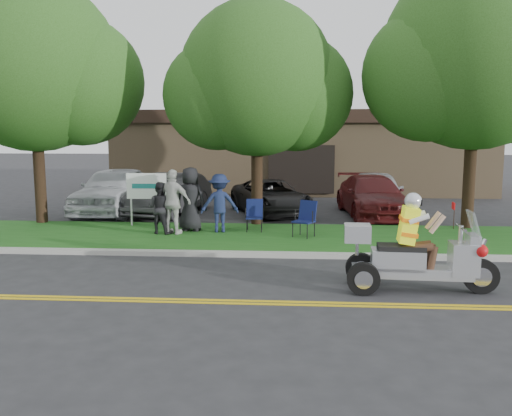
# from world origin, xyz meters

# --- Properties ---
(ground) EXTENTS (120.00, 120.00, 0.00)m
(ground) POSITION_xyz_m (0.00, 0.00, 0.00)
(ground) COLOR #28282B
(ground) RESTS_ON ground
(centerline_near) EXTENTS (60.00, 0.10, 0.01)m
(centerline_near) POSITION_xyz_m (0.00, -0.58, 0.01)
(centerline_near) COLOR gold
(centerline_near) RESTS_ON ground
(centerline_far) EXTENTS (60.00, 0.10, 0.01)m
(centerline_far) POSITION_xyz_m (0.00, -0.42, 0.01)
(centerline_far) COLOR gold
(centerline_far) RESTS_ON ground
(curb) EXTENTS (60.00, 0.25, 0.12)m
(curb) POSITION_xyz_m (0.00, 3.05, 0.06)
(curb) COLOR #A8A89E
(curb) RESTS_ON ground
(grass_verge) EXTENTS (60.00, 4.00, 0.10)m
(grass_verge) POSITION_xyz_m (0.00, 5.20, 0.06)
(grass_verge) COLOR #1A5416
(grass_verge) RESTS_ON ground
(commercial_building) EXTENTS (18.00, 8.20, 4.00)m
(commercial_building) POSITION_xyz_m (2.00, 18.98, 2.01)
(commercial_building) COLOR #9E7F5B
(commercial_building) RESTS_ON ground
(tree_left) EXTENTS (6.62, 5.40, 7.78)m
(tree_left) POSITION_xyz_m (-6.44, 7.03, 4.85)
(tree_left) COLOR #332114
(tree_left) RESTS_ON ground
(tree_mid) EXTENTS (5.88, 4.80, 7.05)m
(tree_mid) POSITION_xyz_m (0.55, 7.23, 4.43)
(tree_mid) COLOR #332114
(tree_mid) RESTS_ON ground
(tree_right) EXTENTS (6.86, 5.60, 8.07)m
(tree_right) POSITION_xyz_m (7.06, 7.03, 5.03)
(tree_right) COLOR #332114
(tree_right) RESTS_ON ground
(business_sign) EXTENTS (1.25, 0.06, 1.75)m
(business_sign) POSITION_xyz_m (-2.90, 6.60, 1.26)
(business_sign) COLOR silver
(business_sign) RESTS_ON ground
(trike_scooter) EXTENTS (2.92, 1.00, 1.91)m
(trike_scooter) POSITION_xyz_m (3.96, 0.45, 0.67)
(trike_scooter) COLOR black
(trike_scooter) RESTS_ON ground
(lawn_chair_a) EXTENTS (0.73, 0.74, 1.00)m
(lawn_chair_a) POSITION_xyz_m (2.01, 5.21, 0.67)
(lawn_chair_a) COLOR black
(lawn_chair_a) RESTS_ON grass_verge
(lawn_chair_b) EXTENTS (0.51, 0.53, 0.93)m
(lawn_chair_b) POSITION_xyz_m (0.51, 5.99, 0.63)
(lawn_chair_b) COLOR black
(lawn_chair_b) RESTS_ON grass_verge
(spectator_adult_mid) EXTENTS (0.84, 0.72, 1.50)m
(spectator_adult_mid) POSITION_xyz_m (-2.17, 5.32, 0.85)
(spectator_adult_mid) COLOR black
(spectator_adult_mid) RESTS_ON grass_verge
(spectator_adult_right) EXTENTS (1.18, 0.74, 1.87)m
(spectator_adult_right) POSITION_xyz_m (-1.77, 5.28, 1.04)
(spectator_adult_right) COLOR beige
(spectator_adult_right) RESTS_ON grass_verge
(spectator_chair_a) EXTENTS (1.19, 0.79, 1.71)m
(spectator_chair_a) POSITION_xyz_m (-0.49, 5.71, 0.96)
(spectator_chair_a) COLOR #192347
(spectator_chair_a) RESTS_ON grass_verge
(spectator_chair_b) EXTENTS (1.03, 0.79, 1.89)m
(spectator_chair_b) POSITION_xyz_m (-1.37, 5.84, 1.05)
(spectator_chair_b) COLOR black
(spectator_chair_b) RESTS_ON grass_verge
(parked_car_far_left) EXTENTS (2.18, 5.12, 1.73)m
(parked_car_far_left) POSITION_xyz_m (-5.00, 9.76, 0.86)
(parked_car_far_left) COLOR silver
(parked_car_far_left) RESTS_ON ground
(parked_car_left) EXTENTS (2.47, 4.76, 1.49)m
(parked_car_left) POSITION_xyz_m (-2.85, 9.56, 0.75)
(parked_car_left) COLOR #28282A
(parked_car_left) RESTS_ON ground
(parked_car_mid) EXTENTS (3.55, 4.99, 1.26)m
(parked_car_mid) POSITION_xyz_m (0.84, 9.82, 0.63)
(parked_car_mid) COLOR black
(parked_car_mid) RESTS_ON ground
(parked_car_right) EXTENTS (2.45, 5.09, 1.43)m
(parked_car_right) POSITION_xyz_m (4.50, 9.77, 0.71)
(parked_car_right) COLOR #501213
(parked_car_right) RESTS_ON ground
(parked_car_far_right) EXTENTS (2.01, 4.63, 1.55)m
(parked_car_far_right) POSITION_xyz_m (4.76, 10.61, 0.78)
(parked_car_far_right) COLOR #A4A8AC
(parked_car_far_right) RESTS_ON ground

